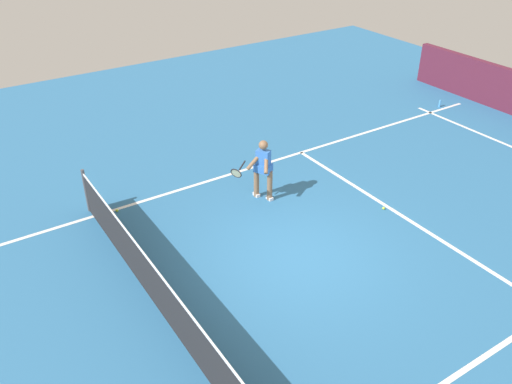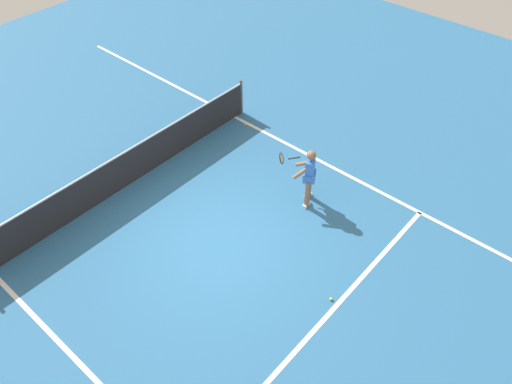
{
  "view_description": "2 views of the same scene",
  "coord_description": "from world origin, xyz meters",
  "px_view_note": "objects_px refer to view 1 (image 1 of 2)",
  "views": [
    {
      "loc": [
        -6.96,
        5.6,
        6.92
      ],
      "look_at": [
        1.39,
        0.19,
        0.94
      ],
      "focal_mm": 37.57,
      "sensor_mm": 36.0,
      "label": 1
    },
    {
      "loc": [
        -5.26,
        -5.66,
        8.76
      ],
      "look_at": [
        1.06,
        -0.14,
        0.91
      ],
      "focal_mm": 36.07,
      "sensor_mm": 36.0,
      "label": 2
    }
  ],
  "objects_px": {
    "tennis_ball_near": "(384,208)",
    "water_bottle": "(440,103)",
    "tennis_ball_mid": "(117,210)",
    "tennis_player": "(262,168)"
  },
  "relations": [
    {
      "from": "tennis_ball_near",
      "to": "water_bottle",
      "type": "height_order",
      "value": "water_bottle"
    },
    {
      "from": "tennis_ball_near",
      "to": "water_bottle",
      "type": "xyz_separation_m",
      "value": [
        3.66,
        -6.22,
        0.09
      ]
    },
    {
      "from": "tennis_ball_near",
      "to": "tennis_ball_mid",
      "type": "bearing_deg",
      "value": 57.94
    },
    {
      "from": "tennis_player",
      "to": "water_bottle",
      "type": "xyz_separation_m",
      "value": [
        1.66,
        -8.37,
        -0.73
      ]
    },
    {
      "from": "tennis_player",
      "to": "tennis_ball_near",
      "type": "distance_m",
      "value": 3.04
    },
    {
      "from": "tennis_ball_near",
      "to": "water_bottle",
      "type": "bearing_deg",
      "value": -59.51
    },
    {
      "from": "tennis_ball_near",
      "to": "tennis_ball_mid",
      "type": "distance_m",
      "value": 6.33
    },
    {
      "from": "tennis_player",
      "to": "tennis_ball_mid",
      "type": "xyz_separation_m",
      "value": [
        1.36,
        3.22,
        -0.81
      ]
    },
    {
      "from": "water_bottle",
      "to": "tennis_ball_near",
      "type": "bearing_deg",
      "value": 120.49
    },
    {
      "from": "tennis_ball_mid",
      "to": "water_bottle",
      "type": "relative_size",
      "value": 0.28
    }
  ]
}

